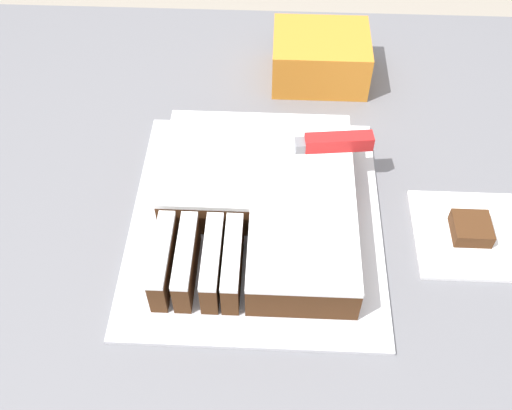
{
  "coord_description": "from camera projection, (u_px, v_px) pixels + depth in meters",
  "views": [
    {
      "loc": [
        0.07,
        -0.52,
        1.58
      ],
      "look_at": [
        0.05,
        0.01,
        0.94
      ],
      "focal_mm": 42.0,
      "sensor_mm": 36.0,
      "label": 1
    }
  ],
  "objects": [
    {
      "name": "cake",
      "position": [
        260.0,
        202.0,
        0.83
      ],
      "size": [
        0.27,
        0.31,
        0.06
      ],
      "color": "#472814",
      "rests_on": "cake_board"
    },
    {
      "name": "cake_board",
      "position": [
        256.0,
        220.0,
        0.85
      ],
      "size": [
        0.35,
        0.4,
        0.01
      ],
      "color": "silver",
      "rests_on": "countertop"
    },
    {
      "name": "countertop",
      "position": [
        230.0,
        365.0,
        1.2
      ],
      "size": [
        1.4,
        1.1,
        0.91
      ],
      "color": "slate",
      "rests_on": "ground_plane"
    },
    {
      "name": "paper_napkin",
      "position": [
        469.0,
        236.0,
        0.83
      ],
      "size": [
        0.15,
        0.15,
        0.01
      ],
      "color": "white",
      "rests_on": "countertop"
    },
    {
      "name": "knife",
      "position": [
        321.0,
        144.0,
        0.85
      ],
      "size": [
        0.27,
        0.05,
        0.02
      ],
      "rotation": [
        0.0,
        0.0,
        3.25
      ],
      "color": "silver",
      "rests_on": "cake"
    },
    {
      "name": "storage_box",
      "position": [
        320.0,
        57.0,
        1.03
      ],
      "size": [
        0.16,
        0.13,
        0.08
      ],
      "color": "orange",
      "rests_on": "countertop"
    },
    {
      "name": "brownie",
      "position": [
        472.0,
        230.0,
        0.82
      ],
      "size": [
        0.05,
        0.05,
        0.02
      ],
      "color": "#472814",
      "rests_on": "paper_napkin"
    }
  ]
}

